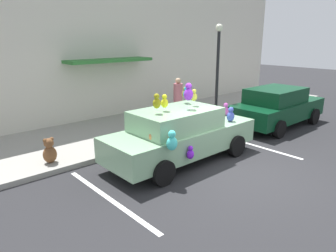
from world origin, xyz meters
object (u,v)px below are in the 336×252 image
object	(u,v)px
parked_sedan_behind	(277,107)
street_lamp_post	(218,63)
pedestrian_near_shopfront	(178,99)
teddy_bear_on_sidewalk	(50,151)
plush_covered_car	(181,134)

from	to	relation	value
parked_sedan_behind	street_lamp_post	distance (m)	2.93
pedestrian_near_shopfront	teddy_bear_on_sidewalk	bearing A→B (deg)	-167.02
plush_covered_car	parked_sedan_behind	distance (m)	5.39
pedestrian_near_shopfront	plush_covered_car	bearing A→B (deg)	-132.46
teddy_bear_on_sidewalk	pedestrian_near_shopfront	xyz separation A→B (m)	(6.11, 1.41, 0.43)
plush_covered_car	pedestrian_near_shopfront	distance (m)	4.60
street_lamp_post	pedestrian_near_shopfront	xyz separation A→B (m)	(-0.79, 1.43, -1.56)
parked_sedan_behind	street_lamp_post	world-z (taller)	street_lamp_post
parked_sedan_behind	plush_covered_car	bearing A→B (deg)	-179.01
teddy_bear_on_sidewalk	plush_covered_car	bearing A→B (deg)	-33.39
teddy_bear_on_sidewalk	street_lamp_post	size ratio (longest dim) A/B	0.19
plush_covered_car	pedestrian_near_shopfront	bearing A→B (deg)	47.54
teddy_bear_on_sidewalk	street_lamp_post	world-z (taller)	street_lamp_post
parked_sedan_behind	teddy_bear_on_sidewalk	bearing A→B (deg)	167.32
plush_covered_car	street_lamp_post	size ratio (longest dim) A/B	1.23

